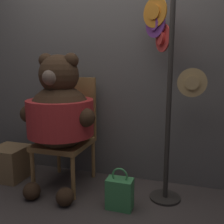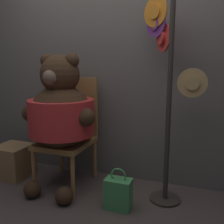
{
  "view_description": "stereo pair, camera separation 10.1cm",
  "coord_description": "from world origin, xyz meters",
  "px_view_note": "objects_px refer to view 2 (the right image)",
  "views": [
    {
      "loc": [
        0.79,
        -1.81,
        1.21
      ],
      "look_at": [
        0.12,
        0.32,
        0.8
      ],
      "focal_mm": 40.0,
      "sensor_mm": 36.0,
      "label": 1
    },
    {
      "loc": [
        0.89,
        -1.77,
        1.21
      ],
      "look_at": [
        0.12,
        0.32,
        0.8
      ],
      "focal_mm": 40.0,
      "sensor_mm": 36.0,
      "label": 2
    }
  ],
  "objects_px": {
    "teddy_bear": "(61,113)",
    "handbag_on_ground": "(118,193)",
    "chair": "(70,129)",
    "hat_display_rack": "(167,84)"
  },
  "relations": [
    {
      "from": "teddy_bear",
      "to": "handbag_on_ground",
      "type": "xyz_separation_m",
      "value": [
        0.64,
        -0.17,
        -0.63
      ]
    },
    {
      "from": "chair",
      "to": "handbag_on_ground",
      "type": "xyz_separation_m",
      "value": [
        0.66,
        -0.37,
        -0.42
      ]
    },
    {
      "from": "chair",
      "to": "teddy_bear",
      "type": "height_order",
      "value": "teddy_bear"
    },
    {
      "from": "handbag_on_ground",
      "to": "teddy_bear",
      "type": "bearing_deg",
      "value": 165.17
    },
    {
      "from": "hat_display_rack",
      "to": "handbag_on_ground",
      "type": "bearing_deg",
      "value": -135.12
    },
    {
      "from": "chair",
      "to": "hat_display_rack",
      "type": "distance_m",
      "value": 1.11
    },
    {
      "from": "handbag_on_ground",
      "to": "chair",
      "type": "bearing_deg",
      "value": 150.92
    },
    {
      "from": "chair",
      "to": "handbag_on_ground",
      "type": "height_order",
      "value": "chair"
    },
    {
      "from": "chair",
      "to": "hat_display_rack",
      "type": "xyz_separation_m",
      "value": [
        0.99,
        -0.04,
        0.5
      ]
    },
    {
      "from": "teddy_bear",
      "to": "hat_display_rack",
      "type": "relative_size",
      "value": 0.74
    }
  ]
}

